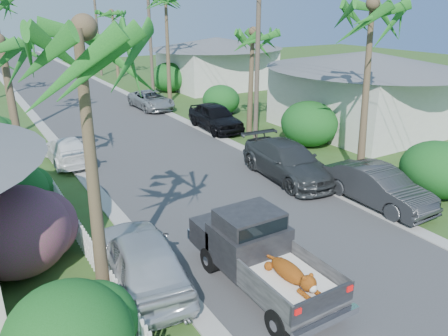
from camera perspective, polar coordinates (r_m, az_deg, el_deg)
ground at (r=13.09m, az=17.45°, el=-15.13°), size 120.00×120.00×0.00m
road at (r=33.60m, az=-16.05°, el=6.95°), size 8.00×100.00×0.02m
curb_left at (r=32.77m, az=-23.29°, el=5.78°), size 0.60×100.00×0.06m
curb_right at (r=34.93m, az=-9.23°, el=8.01°), size 0.60×100.00×0.06m
pickup_truck at (r=12.48m, az=4.04°, el=-10.48°), size 1.98×5.12×2.06m
parked_car_rn at (r=18.11m, az=19.47°, el=-2.33°), size 1.62×4.61×1.52m
parked_car_rm at (r=19.92m, az=8.34°, el=0.86°), size 2.73×5.70×1.60m
parked_car_rf at (r=27.62m, az=-1.14°, el=6.68°), size 2.24×4.97×1.66m
parked_car_rd at (r=33.91m, az=-9.50°, el=8.73°), size 2.30×4.86×1.34m
parked_car_ln at (r=12.58m, az=-10.71°, el=-11.55°), size 2.50×5.01×1.64m
parked_car_lf at (r=23.12m, az=-19.83°, el=2.17°), size 1.86×4.40×1.27m
palm_l_a at (r=9.93m, az=-18.80°, el=16.65°), size 4.40×4.40×8.20m
palm_l_b at (r=18.77m, az=-27.04°, el=14.47°), size 4.40×4.40×7.40m
palm_r_a at (r=19.46m, az=19.24°, el=19.44°), size 4.40×4.40×8.70m
palm_r_b at (r=26.43m, az=3.68°, el=17.26°), size 4.40×4.40×7.20m
palm_r_d at (r=49.00m, az=-14.35°, el=19.10°), size 4.40×4.40×8.00m
shrub_l_b at (r=14.07m, az=-25.45°, el=-7.46°), size 3.00×3.30×2.60m
shrub_l_c at (r=17.88m, az=-25.66°, el=-2.69°), size 2.40×2.64×2.00m
shrub_r_a at (r=19.78m, az=26.15°, el=-0.17°), size 2.80×3.08×2.30m
shrub_r_b at (r=24.80m, az=11.04°, el=5.70°), size 3.00×3.30×2.50m
shrub_r_c at (r=31.72m, az=-0.39°, el=8.91°), size 2.60×2.86×2.10m
shrub_r_d at (r=40.65m, az=-7.20°, el=11.68°), size 3.20×3.52×2.60m
picket_fence at (r=14.20m, az=-17.44°, el=-9.72°), size 0.10×11.00×1.00m
house_right_near at (r=28.93m, az=17.62°, el=9.19°), size 8.00×9.00×4.80m
house_right_far at (r=42.81m, az=-0.99°, el=13.38°), size 9.00×8.00×4.60m
utility_pole_b at (r=24.34m, az=4.38°, el=13.78°), size 1.60×0.26×9.00m
utility_pole_c at (r=37.51m, az=-9.57°, el=15.91°), size 1.60×0.26×9.00m
utility_pole_d at (r=51.69m, az=-16.18°, el=16.60°), size 1.60×0.26×9.00m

